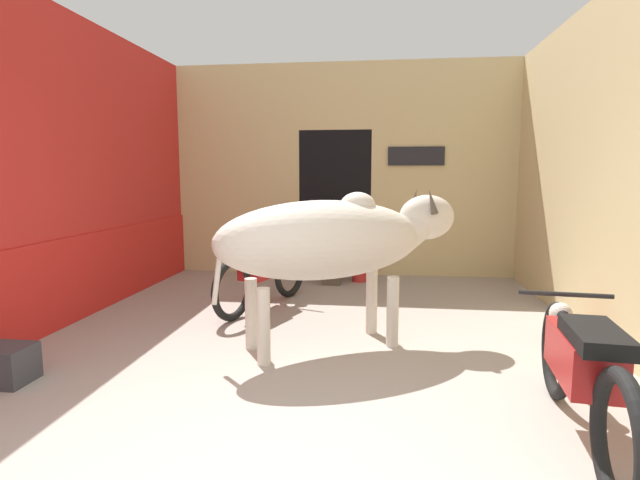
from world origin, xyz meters
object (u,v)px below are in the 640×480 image
Objects in this scene: cow at (335,239)px; plastic_stool at (360,267)px; crate at (1,364)px; motorcycle_near at (583,368)px; shopkeeper_seated at (332,241)px; motorcycle_far at (264,271)px; bucket at (562,329)px.

cow is 6.03× the size of plastic_stool.
crate is (-2.50, -3.94, -0.07)m from plastic_stool.
crate is (-3.98, 0.34, -0.30)m from motorcycle_near.
shopkeeper_seated reaches higher than motorcycle_near.
cow reaches higher than motorcycle_far.
shopkeeper_seated is (-1.87, 4.12, 0.18)m from motorcycle_near.
motorcycle_far reaches higher than crate.
bucket is at bearing 74.06° from motorcycle_near.
shopkeeper_seated is at bearing -156.72° from plastic_stool.
bucket is (0.52, 1.82, -0.31)m from motorcycle_near.
shopkeeper_seated is at bearing 114.38° from motorcycle_near.
motorcycle_near is 4.01m from crate.
motorcycle_far is at bearing 164.20° from bucket.
shopkeeper_seated reaches higher than bucket.
cow is at bearing -52.10° from motorcycle_far.
motorcycle_near is 4.30× the size of crate.
cow is 1.22× the size of motorcycle_near.
plastic_stool is at bearing 23.28° from shopkeeper_seated.
motorcycle_far is (-2.53, 2.68, -0.00)m from motorcycle_near.
motorcycle_near reaches higher than motorcycle_far.
cow is 2.78m from crate.
shopkeeper_seated is 3.04× the size of plastic_stool.
bucket is (2.00, -2.47, -0.08)m from plastic_stool.
crate is (-2.12, -3.78, -0.48)m from shopkeeper_seated.
plastic_stool is 3.17m from bucket.
cow is at bearing -83.84° from shopkeeper_seated.
cow is 8.89× the size of bucket.
motorcycle_near is 1.07× the size of motorcycle_far.
motorcycle_far is 1.93m from plastic_stool.
crate is at bearing -161.83° from bucket.
motorcycle_far is 6.78× the size of bucket.
crate reaches higher than bucket.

